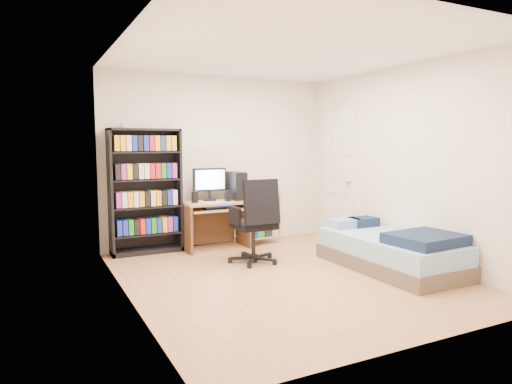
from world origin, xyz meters
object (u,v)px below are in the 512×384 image
office_chair (255,236)px  bed (391,251)px  media_shelf (145,190)px  computer_desk (220,205)px

office_chair → bed: (1.33, -1.00, -0.12)m
media_shelf → bed: 3.31m
computer_desk → media_shelf: bearing=172.1°
media_shelf → computer_desk: size_ratio=1.54×
computer_desk → bed: size_ratio=0.64×
media_shelf → office_chair: size_ratio=1.65×
media_shelf → office_chair: (1.10, -1.15, -0.54)m
media_shelf → computer_desk: bearing=-7.9°
office_chair → bed: size_ratio=0.60×
media_shelf → bed: size_ratio=0.99×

